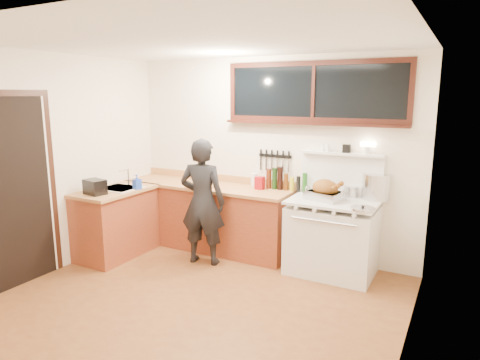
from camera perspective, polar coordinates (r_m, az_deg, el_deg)
The scene contains 20 objects.
ground_plane at distance 4.64m, azimuth -5.73°, elevation -16.01°, with size 4.00×3.50×0.02m, color brown.
room_shell at distance 4.15m, azimuth -6.18°, elevation 4.79°, with size 4.10×3.60×2.65m.
counter_back at distance 6.01m, azimuth -4.45°, elevation -4.74°, with size 2.44×0.64×1.00m.
counter_left at distance 5.94m, azimuth -16.19°, elevation -5.41°, with size 0.64×1.09×0.90m.
sink_unit at distance 5.88m, azimuth -15.75°, elevation -1.57°, with size 0.50×0.45×0.37m.
vintage_stove at distance 5.26m, azimuth 12.19°, elevation -7.21°, with size 1.02×0.74×1.58m.
back_window at distance 5.41m, azimuth 9.70°, elevation 10.62°, with size 2.32×0.13×0.77m.
left_doorway at distance 5.28m, azimuth -27.78°, elevation -1.26°, with size 0.02×1.04×2.17m.
knife_strip at distance 5.66m, azimuth 4.67°, elevation 3.10°, with size 0.46×0.03×0.28m.
man at distance 5.37m, azimuth -5.01°, elevation -2.93°, with size 0.65×0.49×1.60m.
soap_bottle at distance 5.73m, azimuth -13.58°, elevation -0.25°, with size 0.11×0.11×0.20m.
toaster at distance 5.59m, azimuth -18.78°, elevation -0.88°, with size 0.30×0.23×0.18m.
cutting_board at distance 5.73m, azimuth -5.23°, elevation -0.44°, with size 0.36×0.28×0.13m.
roast_turkey at distance 5.12m, azimuth 11.31°, elevation -1.48°, with size 0.48×0.41×0.24m.
stockpot at distance 5.29m, azimuth 17.69°, elevation -0.83°, with size 0.43×0.43×0.30m.
saucepan at distance 5.34m, azimuth 14.61°, elevation -1.48°, with size 0.23×0.31×0.13m.
pot_lid at distance 4.80m, azimuth 16.06°, elevation -3.67°, with size 0.29×0.29×0.04m.
coffee_tin at distance 5.58m, azimuth 2.65°, elevation -0.39°, with size 0.12×0.10×0.17m.
pitcher at distance 5.78m, azimuth 1.91°, elevation 0.06°, with size 0.10×0.10×0.17m.
bottle_cluster at distance 5.55m, azimuth 5.82°, elevation -0.05°, with size 0.56×0.07×0.30m.
Camera 1 is at (2.33, -3.40, 2.13)m, focal length 32.00 mm.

